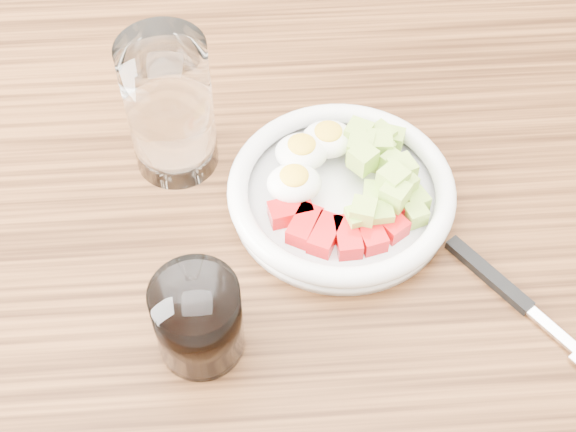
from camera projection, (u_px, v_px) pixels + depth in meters
The scene contains 5 objects.
dining_table at pixel (298, 295), 0.86m from camera, with size 1.50×0.90×0.77m.
bowl at pixel (342, 188), 0.79m from camera, with size 0.23×0.23×0.06m.
fork at pixel (512, 294), 0.74m from camera, with size 0.13×0.18×0.01m.
water_glass at pixel (170, 107), 0.78m from camera, with size 0.09×0.09×0.15m, color white.
coffee_glass at pixel (198, 320), 0.68m from camera, with size 0.08×0.08×0.09m.
Camera 1 is at (-0.04, -0.44, 1.41)m, focal length 50.00 mm.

